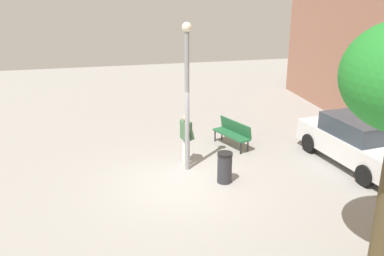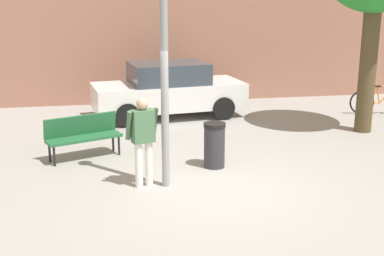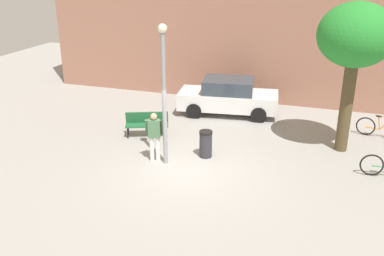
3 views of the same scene
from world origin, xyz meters
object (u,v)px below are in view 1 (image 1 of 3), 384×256
lamppost (187,89)px  trash_bin (225,167)px  parked_car_white (358,141)px  person_by_lamppost (186,136)px  park_bench (233,132)px

lamppost → trash_bin: (1.11, 0.87, -2.13)m
lamppost → parked_car_white: 5.72m
person_by_lamppost → park_bench: size_ratio=1.00×
park_bench → trash_bin: trash_bin is taller
parked_car_white → park_bench: bearing=-124.4°
person_by_lamppost → lamppost: bearing=-7.2°
park_bench → parked_car_white: (2.31, 3.38, 0.23)m
parked_car_white → trash_bin: 4.52m
person_by_lamppost → parked_car_white: size_ratio=0.38×
park_bench → trash_bin: size_ratio=1.79×
parked_car_white → person_by_lamppost: bearing=-102.5°
person_by_lamppost → parked_car_white: 5.45m
person_by_lamppost → trash_bin: size_ratio=1.80×
person_by_lamppost → trash_bin: (1.51, 0.82, -0.50)m
lamppost → person_by_lamppost: 1.68m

